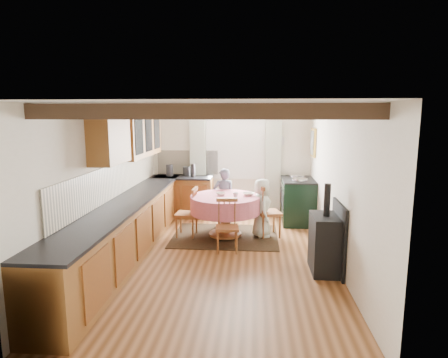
# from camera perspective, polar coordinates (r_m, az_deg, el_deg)

# --- Properties ---
(floor) EXTENTS (3.60, 5.50, 0.00)m
(floor) POSITION_cam_1_polar(r_m,az_deg,el_deg) (6.22, -0.61, -11.75)
(floor) COLOR #945D35
(floor) RESTS_ON ground
(ceiling) EXTENTS (3.60, 5.50, 0.00)m
(ceiling) POSITION_cam_1_polar(r_m,az_deg,el_deg) (5.80, -0.66, 10.92)
(ceiling) COLOR white
(ceiling) RESTS_ON ground
(wall_back) EXTENTS (3.60, 0.00, 2.40)m
(wall_back) POSITION_cam_1_polar(r_m,az_deg,el_deg) (8.60, 1.06, 2.51)
(wall_back) COLOR silver
(wall_back) RESTS_ON ground
(wall_front) EXTENTS (3.60, 0.00, 2.40)m
(wall_front) POSITION_cam_1_polar(r_m,az_deg,el_deg) (3.25, -5.20, -9.67)
(wall_front) COLOR silver
(wall_front) RESTS_ON ground
(wall_left) EXTENTS (0.00, 5.50, 2.40)m
(wall_left) POSITION_cam_1_polar(r_m,az_deg,el_deg) (6.32, -17.12, -0.55)
(wall_left) COLOR silver
(wall_left) RESTS_ON ground
(wall_right) EXTENTS (0.00, 5.50, 2.40)m
(wall_right) POSITION_cam_1_polar(r_m,az_deg,el_deg) (6.00, 16.74, -1.05)
(wall_right) COLOR silver
(wall_right) RESTS_ON ground
(beam_a) EXTENTS (3.60, 0.16, 0.16)m
(beam_a) POSITION_cam_1_polar(r_m,az_deg,el_deg) (3.81, -3.50, 10.19)
(beam_a) COLOR #342116
(beam_a) RESTS_ON ceiling
(beam_b) EXTENTS (3.60, 0.16, 0.16)m
(beam_b) POSITION_cam_1_polar(r_m,az_deg,el_deg) (4.80, -1.78, 10.10)
(beam_b) COLOR #342116
(beam_b) RESTS_ON ceiling
(beam_c) EXTENTS (3.60, 0.16, 0.16)m
(beam_c) POSITION_cam_1_polar(r_m,az_deg,el_deg) (5.79, -0.66, 10.03)
(beam_c) COLOR #342116
(beam_c) RESTS_ON ceiling
(beam_d) EXTENTS (3.60, 0.16, 0.16)m
(beam_d) POSITION_cam_1_polar(r_m,az_deg,el_deg) (6.79, 0.14, 9.98)
(beam_d) COLOR #342116
(beam_d) RESTS_ON ceiling
(beam_e) EXTENTS (3.60, 0.16, 0.16)m
(beam_e) POSITION_cam_1_polar(r_m,az_deg,el_deg) (7.79, 0.73, 9.94)
(beam_e) COLOR #342116
(beam_e) RESTS_ON ceiling
(splash_left) EXTENTS (0.02, 4.50, 0.55)m
(splash_left) POSITION_cam_1_polar(r_m,az_deg,el_deg) (6.59, -16.00, -0.09)
(splash_left) COLOR beige
(splash_left) RESTS_ON wall_left
(splash_back) EXTENTS (1.40, 0.02, 0.55)m
(splash_back) POSITION_cam_1_polar(r_m,az_deg,el_deg) (8.70, -5.54, 2.55)
(splash_back) COLOR beige
(splash_back) RESTS_ON wall_back
(base_cabinet_left) EXTENTS (0.60, 5.30, 0.88)m
(base_cabinet_left) POSITION_cam_1_polar(r_m,az_deg,el_deg) (6.39, -14.26, -7.32)
(base_cabinet_left) COLOR brown
(base_cabinet_left) RESTS_ON floor
(base_cabinet_back) EXTENTS (1.30, 0.60, 0.88)m
(base_cabinet_back) POSITION_cam_1_polar(r_m,az_deg,el_deg) (8.57, -6.11, -2.73)
(base_cabinet_back) COLOR brown
(base_cabinet_back) RESTS_ON floor
(worktop_left) EXTENTS (0.64, 5.30, 0.04)m
(worktop_left) POSITION_cam_1_polar(r_m,az_deg,el_deg) (6.26, -14.26, -3.30)
(worktop_left) COLOR black
(worktop_left) RESTS_ON base_cabinet_left
(worktop_back) EXTENTS (1.30, 0.64, 0.04)m
(worktop_back) POSITION_cam_1_polar(r_m,az_deg,el_deg) (8.46, -6.19, 0.28)
(worktop_back) COLOR black
(worktop_back) RESTS_ON base_cabinet_back
(wall_cabinet_glass) EXTENTS (0.34, 1.80, 0.90)m
(wall_cabinet_glass) POSITION_cam_1_polar(r_m,az_deg,el_deg) (7.31, -12.68, 6.90)
(wall_cabinet_glass) COLOR brown
(wall_cabinet_glass) RESTS_ON wall_left
(wall_cabinet_solid) EXTENTS (0.34, 0.90, 0.70)m
(wall_cabinet_solid) POSITION_cam_1_polar(r_m,az_deg,el_deg) (5.90, -16.99, 5.62)
(wall_cabinet_solid) COLOR brown
(wall_cabinet_solid) RESTS_ON wall_left
(window_frame) EXTENTS (1.34, 0.03, 1.54)m
(window_frame) POSITION_cam_1_polar(r_m,az_deg,el_deg) (8.54, 1.74, 5.15)
(window_frame) COLOR white
(window_frame) RESTS_ON wall_back
(window_pane) EXTENTS (1.20, 0.01, 1.40)m
(window_pane) POSITION_cam_1_polar(r_m,az_deg,el_deg) (8.55, 1.74, 5.15)
(window_pane) COLOR white
(window_pane) RESTS_ON wall_back
(curtain_left) EXTENTS (0.35, 0.10, 2.10)m
(curtain_left) POSITION_cam_1_polar(r_m,az_deg,el_deg) (8.60, -3.98, 1.81)
(curtain_left) COLOR #ACC097
(curtain_left) RESTS_ON wall_back
(curtain_right) EXTENTS (0.35, 0.10, 2.10)m
(curtain_right) POSITION_cam_1_polar(r_m,az_deg,el_deg) (8.51, 7.42, 1.67)
(curtain_right) COLOR #ACC097
(curtain_right) RESTS_ON wall_back
(curtain_rod) EXTENTS (2.00, 0.03, 0.03)m
(curtain_rod) POSITION_cam_1_polar(r_m,az_deg,el_deg) (8.43, 1.73, 9.17)
(curtain_rod) COLOR black
(curtain_rod) RESTS_ON wall_back
(wall_picture) EXTENTS (0.04, 0.50, 0.60)m
(wall_picture) POSITION_cam_1_polar(r_m,az_deg,el_deg) (8.18, 13.39, 5.40)
(wall_picture) COLOR gold
(wall_picture) RESTS_ON wall_right
(wall_plate) EXTENTS (0.30, 0.02, 0.30)m
(wall_plate) POSITION_cam_1_polar(r_m,az_deg,el_deg) (8.52, 8.16, 5.72)
(wall_plate) COLOR silver
(wall_plate) RESTS_ON wall_back
(rug) EXTENTS (1.97, 1.53, 0.01)m
(rug) POSITION_cam_1_polar(r_m,az_deg,el_deg) (7.22, 0.18, -8.64)
(rug) COLOR black
(rug) RESTS_ON floor
(dining_table) EXTENTS (1.30, 1.30, 0.78)m
(dining_table) POSITION_cam_1_polar(r_m,az_deg,el_deg) (7.10, 0.18, -5.68)
(dining_table) COLOR #E2678E
(dining_table) RESTS_ON floor
(chair_near) EXTENTS (0.42, 0.43, 0.89)m
(chair_near) POSITION_cam_1_polar(r_m,az_deg,el_deg) (6.33, 0.47, -7.11)
(chair_near) COLOR brown
(chair_near) RESTS_ON floor
(chair_left) EXTENTS (0.44, 0.42, 0.94)m
(chair_left) POSITION_cam_1_polar(r_m,az_deg,el_deg) (7.13, -5.72, -5.02)
(chair_left) COLOR brown
(chair_left) RESTS_ON floor
(chair_right) EXTENTS (0.55, 0.53, 0.99)m
(chair_right) POSITION_cam_1_polar(r_m,az_deg,el_deg) (7.15, 6.84, -4.80)
(chair_right) COLOR brown
(chair_right) RESTS_ON floor
(aga_range) EXTENTS (0.67, 1.04, 0.96)m
(aga_range) POSITION_cam_1_polar(r_m,az_deg,el_deg) (8.18, 11.12, -3.18)
(aga_range) COLOR black
(aga_range) RESTS_ON floor
(cast_iron_stove) EXTENTS (0.39, 0.66, 1.31)m
(cast_iron_stove) POSITION_cam_1_polar(r_m,az_deg,el_deg) (5.68, 15.18, -7.23)
(cast_iron_stove) COLOR black
(cast_iron_stove) RESTS_ON floor
(child_far) EXTENTS (0.50, 0.39, 1.21)m
(child_far) POSITION_cam_1_polar(r_m,az_deg,el_deg) (7.72, -0.04, -2.81)
(child_far) COLOR #4C5262
(child_far) RESTS_ON floor
(child_right) EXTENTS (0.43, 0.59, 1.11)m
(child_right) POSITION_cam_1_polar(r_m,az_deg,el_deg) (7.09, 5.76, -4.39)
(child_right) COLOR silver
(child_right) RESTS_ON floor
(bowl_a) EXTENTS (0.26, 0.26, 0.05)m
(bowl_a) POSITION_cam_1_polar(r_m,az_deg,el_deg) (7.06, 3.71, -2.29)
(bowl_a) COLOR silver
(bowl_a) RESTS_ON dining_table
(bowl_b) EXTENTS (0.24, 0.24, 0.05)m
(bowl_b) POSITION_cam_1_polar(r_m,az_deg,el_deg) (7.05, -0.48, -2.29)
(bowl_b) COLOR silver
(bowl_b) RESTS_ON dining_table
(cup) EXTENTS (0.13, 0.13, 0.09)m
(cup) POSITION_cam_1_polar(r_m,az_deg,el_deg) (6.86, 1.78, -2.46)
(cup) COLOR silver
(cup) RESTS_ON dining_table
(canister_tall) EXTENTS (0.15, 0.15, 0.26)m
(canister_tall) POSITION_cam_1_polar(r_m,az_deg,el_deg) (8.50, -8.27, 1.31)
(canister_tall) COLOR #262628
(canister_tall) RESTS_ON worktop_back
(canister_wide) EXTENTS (0.18, 0.18, 0.20)m
(canister_wide) POSITION_cam_1_polar(r_m,az_deg,el_deg) (8.50, -5.65, 1.16)
(canister_wide) COLOR #262628
(canister_wide) RESTS_ON worktop_back
(canister_slim) EXTENTS (0.10, 0.10, 0.29)m
(canister_slim) POSITION_cam_1_polar(r_m,az_deg,el_deg) (8.33, -4.73, 1.29)
(canister_slim) COLOR #262628
(canister_slim) RESTS_ON worktop_back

